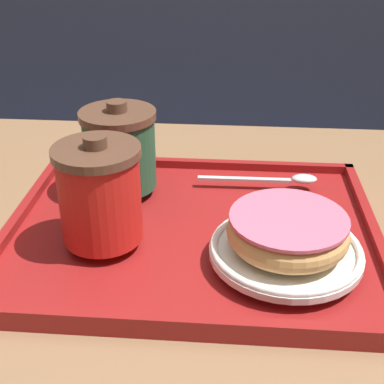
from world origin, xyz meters
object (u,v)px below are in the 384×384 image
spoon (285,179)px  coffee_cup_rear (120,148)px  coffee_cup_front (100,193)px  donut_chocolate_glazed (288,230)px

spoon → coffee_cup_rear: bearing=-174.0°
coffee_cup_front → coffee_cup_rear: coffee_cup_front is taller
donut_chocolate_glazed → spoon: size_ratio=0.80×
coffee_cup_rear → spoon: (0.22, 0.03, -0.05)m
coffee_cup_front → spoon: 0.27m
donut_chocolate_glazed → coffee_cup_front: bearing=174.3°
coffee_cup_rear → spoon: bearing=6.7°
coffee_cup_rear → donut_chocolate_glazed: 0.26m
coffee_cup_front → donut_chocolate_glazed: coffee_cup_front is taller
coffee_cup_rear → donut_chocolate_glazed: (0.21, -0.15, -0.02)m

